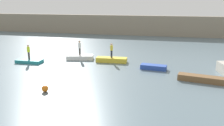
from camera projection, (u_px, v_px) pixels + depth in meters
name	position (u px, v px, depth m)	size (l,w,h in m)	color
ground_plane	(44.00, 69.00, 24.59)	(120.00, 120.00, 0.00)	slate
embankment_wall	(106.00, 25.00, 48.93)	(80.00, 1.20, 3.94)	gray
rowboat_teal	(29.00, 61.00, 27.03)	(2.95, 1.27, 0.36)	teal
rowboat_white	(80.00, 57.00, 28.57)	(3.16, 1.20, 0.52)	white
rowboat_yellow	(112.00, 60.00, 27.29)	(3.51, 1.08, 0.54)	gold
rowboat_blue	(154.00, 67.00, 24.44)	(2.62, 0.95, 0.48)	#2B4CAD
rowboat_brown	(201.00, 79.00, 20.78)	(3.86, 0.96, 0.54)	brown
person_white_shirt	(80.00, 47.00, 28.25)	(0.32, 0.32, 1.76)	#38332D
person_yellow_shirt	(112.00, 49.00, 26.98)	(0.32, 0.32, 1.67)	#232838
person_hiviz_shirt	(29.00, 51.00, 26.73)	(0.32, 0.32, 1.73)	#38332D
mooring_buoy	(45.00, 89.00, 18.47)	(0.52, 0.52, 0.52)	orange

